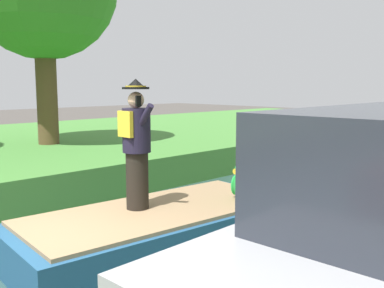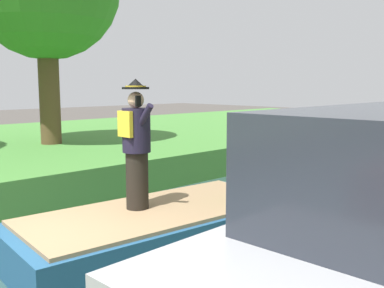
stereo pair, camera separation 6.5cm
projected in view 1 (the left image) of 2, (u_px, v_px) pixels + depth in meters
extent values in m
cube|color=#23517A|center=(159.00, 230.00, 6.34)|extent=(2.18, 4.35, 0.56)
cube|color=#997A56|center=(159.00, 210.00, 6.30)|extent=(2.01, 4.00, 0.05)
cylinder|color=black|center=(137.00, 180.00, 6.25)|extent=(0.32, 0.32, 0.82)
cylinder|color=black|center=(136.00, 130.00, 6.15)|extent=(0.40, 0.40, 0.62)
cube|color=gold|center=(125.00, 124.00, 6.00)|extent=(0.28, 0.06, 0.36)
sphere|color=#DBA884|center=(136.00, 100.00, 6.09)|extent=(0.23, 0.23, 0.23)
cylinder|color=black|center=(136.00, 88.00, 6.07)|extent=(0.38, 0.38, 0.03)
cone|color=black|center=(136.00, 83.00, 6.06)|extent=(0.26, 0.26, 0.12)
cylinder|color=gold|center=(136.00, 86.00, 6.07)|extent=(0.29, 0.29, 0.02)
cylinder|color=black|center=(144.00, 119.00, 5.94)|extent=(0.38, 0.09, 0.43)
cube|color=black|center=(138.00, 101.00, 5.96)|extent=(0.03, 0.08, 0.15)
ellipsoid|color=green|center=(242.00, 186.00, 6.79)|extent=(0.26, 0.32, 0.40)
sphere|color=green|center=(241.00, 170.00, 6.73)|extent=(0.20, 0.20, 0.20)
cone|color=yellow|center=(237.00, 171.00, 6.66)|extent=(0.09, 0.09, 0.09)
ellipsoid|color=green|center=(235.00, 185.00, 6.89)|extent=(0.08, 0.20, 0.32)
ellipsoid|color=green|center=(249.00, 188.00, 6.70)|extent=(0.08, 0.20, 0.32)
cylinder|color=brown|center=(47.00, 91.00, 12.04)|extent=(0.56, 0.56, 2.91)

